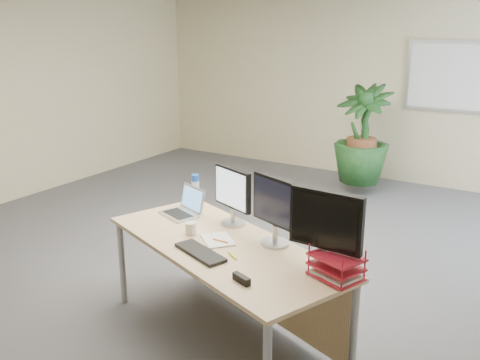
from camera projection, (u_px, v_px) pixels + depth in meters
The scene contains 17 objects.
floor at pixel (214, 277), 4.91m from camera, with size 8.00×8.00×0.00m, color #4D4D52.
back_wall at pixel (368, 86), 7.79m from camera, with size 7.00×0.04×2.70m, color beige.
whiteboard at pixel (456, 77), 7.10m from camera, with size 1.30×0.04×0.95m.
desk at pixel (235, 261), 3.88m from camera, with size 2.11×1.46×0.75m.
floor_plant at pixel (362, 139), 7.15m from camera, with size 0.84×0.84×1.50m, color #123315.
monitor_left at pixel (233, 193), 4.07m from camera, with size 0.39×0.18×0.45m.
monitor_right at pixel (275, 207), 3.69m from camera, with size 0.43×0.20×0.49m.
monitor_dark at pixel (326, 227), 3.26m from camera, with size 0.48×0.22×0.53m.
laptop at pixel (185, 208), 4.35m from camera, with size 0.38×0.36×0.22m.
keyboard at pixel (200, 252), 3.61m from camera, with size 0.44×0.15×0.02m, color black.
coffee_mug at pixel (190, 228), 3.94m from camera, with size 0.12×0.08×0.09m.
spiral_notebook at pixel (218, 240), 3.83m from camera, with size 0.26×0.20×0.01m, color white.
orange_pen at pixel (221, 241), 3.79m from camera, with size 0.01×0.01×0.13m, color orange.
yellow_highlighter at pixel (232, 255), 3.57m from camera, with size 0.02×0.02×0.12m, color #F9F21A.
water_bottle at pixel (196, 190), 4.57m from camera, with size 0.07×0.07×0.26m.
letter_tray at pixel (336, 268), 3.26m from camera, with size 0.36×0.32×0.14m.
stapler at pixel (242, 279), 3.21m from camera, with size 0.14×0.04×0.05m, color black.
Camera 1 is at (2.54, -3.66, 2.26)m, focal length 40.00 mm.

